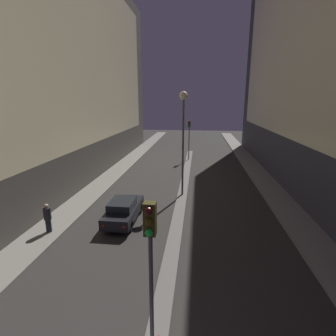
# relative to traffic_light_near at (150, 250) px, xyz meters

# --- Properties ---
(building_left) EXTENTS (6.01, 43.17, 21.50)m
(building_left) POSITION_rel_traffic_light_near_xyz_m (-11.72, 18.87, 7.00)
(building_left) COLOR #4C4742
(building_left) RESTS_ON ground
(building_right) EXTENTS (6.01, 43.17, 26.50)m
(building_right) POSITION_rel_traffic_light_near_xyz_m (11.72, 18.87, 9.50)
(building_right) COLOR #383842
(building_right) RESTS_ON ground
(median_strip) EXTENTS (0.78, 35.35, 0.12)m
(median_strip) POSITION_rel_traffic_light_near_xyz_m (0.00, 15.96, -3.70)
(median_strip) COLOR #66605B
(median_strip) RESTS_ON ground
(traffic_light_near) EXTENTS (0.32, 0.42, 4.99)m
(traffic_light_near) POSITION_rel_traffic_light_near_xyz_m (0.00, 0.00, 0.00)
(traffic_light_near) COLOR #4C4C51
(traffic_light_near) RESTS_ON median_strip
(traffic_light_mid) EXTENTS (0.32, 0.42, 4.99)m
(traffic_light_mid) POSITION_rel_traffic_light_near_xyz_m (0.00, 27.51, 0.00)
(traffic_light_mid) COLOR #4C4C51
(traffic_light_mid) RESTS_ON median_strip
(street_lamp) EXTENTS (0.64, 0.64, 8.17)m
(street_lamp) POSITION_rel_traffic_light_near_xyz_m (0.00, 14.24, 2.47)
(street_lamp) COLOR #4C4C51
(street_lamp) RESTS_ON median_strip
(car_left_lane) EXTENTS (1.72, 4.37, 1.53)m
(car_left_lane) POSITION_rel_traffic_light_near_xyz_m (-3.47, 9.11, -2.99)
(car_left_lane) COLOR black
(car_left_lane) RESTS_ON ground
(pedestrian_on_left_sidewalk) EXTENTS (0.42, 0.42, 1.74)m
(pedestrian_on_left_sidewalk) POSITION_rel_traffic_light_near_xyz_m (-7.38, 7.01, -2.72)
(pedestrian_on_left_sidewalk) COLOR black
(pedestrian_on_left_sidewalk) RESTS_ON sidewalk_left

